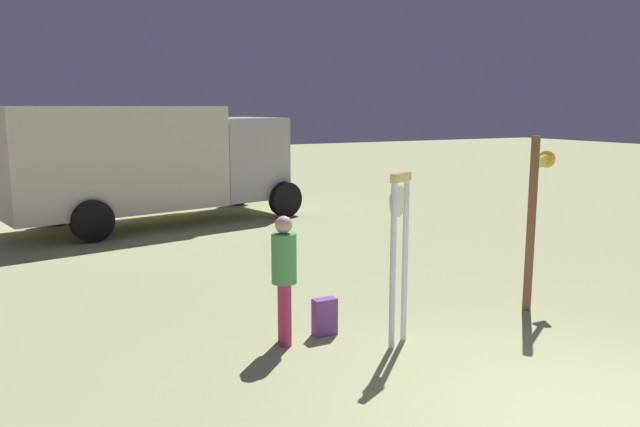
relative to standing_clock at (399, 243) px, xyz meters
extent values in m
plane|color=tan|center=(0.43, -2.36, -1.25)|extent=(80.00, 80.00, 0.00)
cylinder|color=white|center=(-0.13, -0.08, -0.26)|extent=(0.07, 0.07, 1.97)
cylinder|color=white|center=(0.14, 0.07, -0.26)|extent=(0.07, 0.07, 1.97)
cube|color=#F5CF6E|center=(0.00, -0.01, 0.77)|extent=(0.38, 0.26, 0.10)
cylinder|color=silver|center=(-0.01, 0.02, 0.49)|extent=(0.34, 0.21, 0.36)
cube|color=black|center=(-0.02, 0.04, 0.49)|extent=(0.08, 0.05, 0.04)
cube|color=black|center=(-0.02, 0.04, 0.49)|extent=(0.12, 0.07, 0.09)
cube|color=brown|center=(2.35, 0.22, -0.03)|extent=(0.14, 0.14, 2.44)
cube|color=yellow|center=(2.74, 0.47, 0.81)|extent=(0.72, 0.49, 0.14)
cone|color=yellow|center=(3.17, 0.74, 0.81)|extent=(0.32, 0.33, 0.25)
sphere|color=#FAE593|center=(2.42, 0.26, -0.64)|extent=(0.04, 0.04, 0.04)
sphere|color=#FEE28F|center=(2.42, 0.26, 0.09)|extent=(0.04, 0.04, 0.04)
sphere|color=#F1E288|center=(2.42, 0.26, 0.83)|extent=(0.04, 0.04, 0.04)
cylinder|color=#B6315F|center=(-1.21, 0.57, -0.87)|extent=(0.14, 0.14, 0.76)
cylinder|color=#B6315F|center=(-1.17, 0.71, -0.87)|extent=(0.14, 0.14, 0.76)
cylinder|color=#4E9953|center=(-1.19, 0.64, -0.19)|extent=(0.30, 0.30, 0.60)
sphere|color=#DAA698|center=(-1.19, 0.64, 0.21)|extent=(0.21, 0.21, 0.21)
cube|color=#713F96|center=(-0.63, 0.68, -1.01)|extent=(0.30, 0.16, 0.47)
cube|color=#694CA2|center=(-0.63, 0.78, -1.08)|extent=(0.21, 0.04, 0.21)
cube|color=beige|center=(-1.71, 9.18, 0.40)|extent=(5.26, 3.30, 2.39)
cube|color=#BCB2BA|center=(1.63, 9.84, 0.25)|extent=(2.23, 2.58, 2.09)
cube|color=black|center=(2.54, 10.02, 0.67)|extent=(0.40, 1.88, 0.92)
cylinder|color=black|center=(2.54, 8.78, -0.80)|extent=(0.93, 0.42, 0.90)
cylinder|color=black|center=(2.06, 11.17, -0.80)|extent=(0.93, 0.42, 0.90)
cylinder|color=black|center=(-2.39, 7.80, -0.80)|extent=(0.93, 0.42, 0.90)
cylinder|color=black|center=(-2.86, 10.18, -0.80)|extent=(0.93, 0.42, 0.90)
camera|label=1|loc=(-4.16, -5.94, 1.57)|focal=35.21mm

